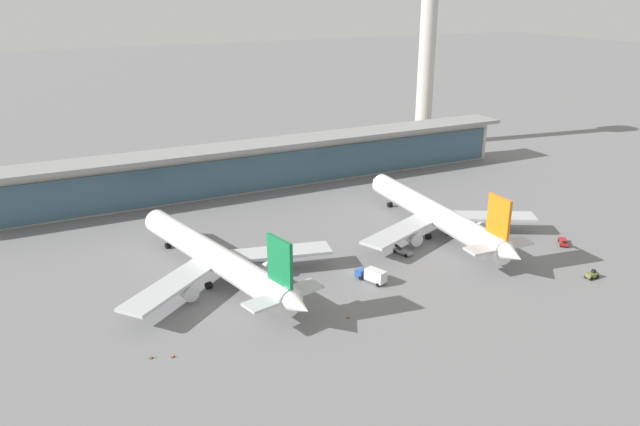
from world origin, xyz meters
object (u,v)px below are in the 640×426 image
Objects in this scene: airliner_left_stand at (216,258)px; safety_cone_charlie at (173,356)px; control_tower at (427,44)px; service_truck_by_tail_white at (262,276)px; service_truck_under_wing_grey at (402,251)px; service_truck_mid_apron_grey at (287,307)px; service_truck_near_nose_olive at (592,275)px; airliner_centre_stand at (436,215)px; service_truck_on_taxiway_red at (564,242)px; safety_cone_alpha at (348,317)px; service_truck_at_far_stand_blue at (373,275)px; safety_cone_bravo at (151,357)px.

airliner_left_stand is 30.11m from safety_cone_charlie.
service_truck_by_tail_white is at bearing -140.35° from control_tower.
service_truck_mid_apron_grey is (-35.95, -13.02, 0.07)m from service_truck_under_wing_grey.
service_truck_near_nose_olive is at bearing -25.63° from airliner_left_stand.
service_truck_mid_apron_grey is at bearing 14.27° from safety_cone_charlie.
control_tower is (104.19, 100.94, 39.06)m from service_truck_mid_apron_grey.
airliner_centre_stand is 31.83m from service_truck_on_taxiway_red.
service_truck_by_tail_white is (-49.76, -4.22, -4.73)m from airliner_centre_stand.
safety_cone_charlie is (-90.24, 10.66, -0.56)m from service_truck_near_nose_olive.
safety_cone_alpha is (-26.43, -20.99, -0.49)m from service_truck_under_wing_grey.
service_truck_on_taxiway_red is at bearing -11.77° from service_truck_by_tail_white.
service_truck_near_nose_olive is at bearing -44.84° from service_truck_under_wing_grey.
service_truck_on_taxiway_red is 65.99m from safety_cone_alpha.
airliner_centre_stand is 9.58× the size of service_truck_under_wing_grey.
service_truck_at_far_stand_blue is (-53.24, 3.58, 0.88)m from service_truck_on_taxiway_red.
service_truck_near_nose_olive is 57.14m from safety_cone_alpha.
airliner_centre_stand is at bearing 21.04° from service_truck_mid_apron_grey.
service_truck_at_far_stand_blue is at bearing -27.23° from airliner_left_stand.
airliner_centre_stand is 82.09m from safety_cone_bravo.
safety_cone_alpha and safety_cone_bravo have the same top height.
service_truck_near_nose_olive is (15.46, -36.26, -4.67)m from airliner_centre_stand.
service_truck_by_tail_white is 24.22m from service_truck_at_far_stand_blue.
service_truck_by_tail_white is at bearing 40.52° from safety_cone_charlie.
control_tower is 104.69× the size of safety_cone_bravo.
safety_cone_charlie is (-128.46, -107.11, -39.62)m from control_tower.
service_truck_under_wing_grey is 9.85× the size of safety_cone_bravo.
safety_cone_alpha is (-40.99, -27.40, -5.22)m from airliner_centre_stand.
service_truck_at_far_stand_blue is at bearing 11.62° from safety_cone_charlie.
service_truck_under_wing_grey is at bearing 161.23° from service_truck_on_taxiway_red.
service_truck_under_wing_grey reaches higher than safety_cone_charlie.
control_tower is (82.37, 97.64, 38.25)m from service_truck_at_far_stand_blue.
airliner_left_stand is 8.56× the size of service_truck_at_far_stand_blue.
control_tower is (29.13, 101.22, 39.13)m from service_truck_on_taxiway_red.
control_tower is 104.69× the size of safety_cone_alpha.
service_truck_on_taxiway_red is at bearing 2.55° from safety_cone_bravo.
safety_cone_charlie is at bearing -165.73° from service_truck_mid_apron_grey.
control_tower is at bearing 56.64° from airliner_centre_stand.
service_truck_under_wing_grey is at bearing 17.67° from safety_cone_charlie.
service_truck_by_tail_white is (8.94, -3.54, -4.73)m from airliner_left_stand.
service_truck_at_far_stand_blue is (30.01, -15.45, -3.85)m from airliner_left_stand.
service_truck_near_nose_olive is 4.13× the size of safety_cone_alpha.
airliner_centre_stand is 94.42× the size of safety_cone_charlie.
control_tower reaches higher than safety_cone_bravo.
airliner_left_stand reaches higher than service_truck_mid_apron_grey.
service_truck_mid_apron_grey reaches higher than safety_cone_bravo.
safety_cone_alpha is at bearing -56.45° from airliner_left_stand.
service_truck_on_taxiway_red is 8.70× the size of safety_cone_bravo.
service_truck_by_tail_white is at bearing 168.23° from service_truck_on_taxiway_red.
service_truck_on_taxiway_red is at bearing 6.70° from safety_cone_alpha.
safety_cone_charlie is at bearing 173.26° from service_truck_near_nose_olive.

